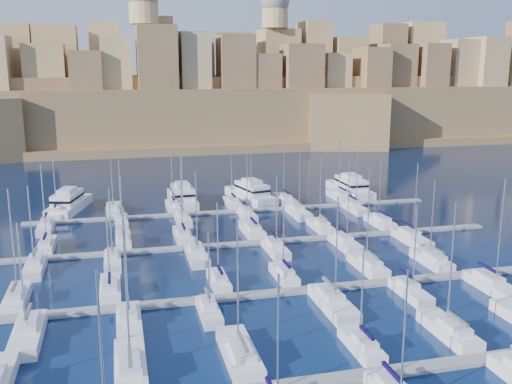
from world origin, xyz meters
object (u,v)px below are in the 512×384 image
object	(u,v)px
sailboat_2	(240,354)
motor_yacht_b	(182,197)
motor_yacht_c	(251,193)
sailboat_4	(449,330)
motor_yacht_d	(350,187)
motor_yacht_a	(69,203)

from	to	relation	value
sailboat_2	motor_yacht_b	world-z (taller)	sailboat_2
motor_yacht_b	motor_yacht_c	size ratio (longest dim) A/B	0.95
sailboat_4	motor_yacht_b	distance (m)	73.13
sailboat_2	motor_yacht_c	world-z (taller)	sailboat_2
motor_yacht_b	motor_yacht_d	distance (m)	39.67
motor_yacht_c	motor_yacht_d	bearing A→B (deg)	0.97
motor_yacht_a	motor_yacht_c	bearing A→B (deg)	0.36
motor_yacht_a	motor_yacht_d	world-z (taller)	same
motor_yacht_a	motor_yacht_d	distance (m)	63.43
sailboat_2	sailboat_4	size ratio (longest dim) A/B	1.01
sailboat_4	motor_yacht_b	xyz separation A→B (m)	(-21.56, 69.87, 0.97)
sailboat_4	motor_yacht_a	size ratio (longest dim) A/B	0.92
sailboat_2	motor_yacht_c	distance (m)	71.76
motor_yacht_b	motor_yacht_a	bearing A→B (deg)	-179.67
motor_yacht_c	motor_yacht_d	size ratio (longest dim) A/B	0.99
motor_yacht_d	motor_yacht_c	bearing A→B (deg)	-179.03
sailboat_4	motor_yacht_c	world-z (taller)	sailboat_4
motor_yacht_d	sailboat_2	bearing A→B (deg)	-120.97
motor_yacht_a	motor_yacht_b	world-z (taller)	same
motor_yacht_a	sailboat_2	bearing A→B (deg)	-72.79
sailboat_2	motor_yacht_d	world-z (taller)	sailboat_2
motor_yacht_b	motor_yacht_c	world-z (taller)	same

